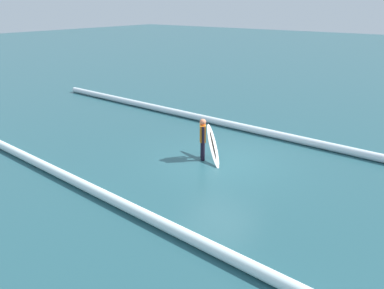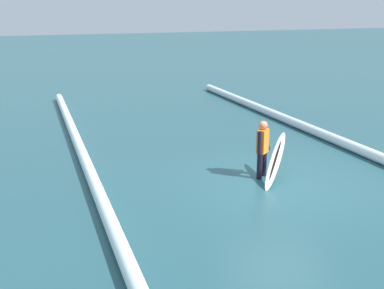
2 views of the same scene
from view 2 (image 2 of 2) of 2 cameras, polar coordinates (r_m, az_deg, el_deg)
ground_plane at (r=12.29m, az=10.20°, el=-4.59°), size 125.45×125.45×0.00m
surfer at (r=12.51m, az=8.05°, el=-0.21°), size 0.37×0.51×1.46m
surfboard at (r=12.48m, az=9.50°, el=-1.78°), size 1.45×1.38×1.05m
wave_crest_foreground at (r=15.08m, az=19.14°, el=-0.77°), size 24.08×0.82×0.30m
wave_crest_midground at (r=12.83m, az=-11.59°, el=-3.09°), size 21.88×1.37×0.29m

